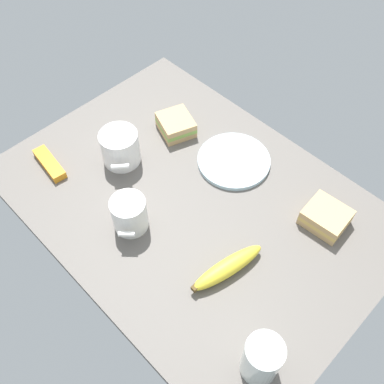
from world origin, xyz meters
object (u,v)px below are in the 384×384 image
coffee_mug_milky (129,214)px  sandwich_side (326,217)px  glass_of_milk (261,360)px  banana (228,267)px  snack_bar (50,164)px  plate_of_food (234,161)px  coffee_mug_black (120,147)px  sandwich_main (176,125)px

coffee_mug_milky → sandwich_side: size_ratio=0.94×
glass_of_milk → banana: bearing=149.2°
banana → snack_bar: banana is taller
sandwich_side → glass_of_milk: size_ratio=0.92×
plate_of_food → snack_bar: 46.35cm
coffee_mug_milky → snack_bar: 28.17cm
plate_of_food → coffee_mug_black: coffee_mug_black is taller
plate_of_food → glass_of_milk: glass_of_milk is taller
sandwich_main → sandwich_side: 45.19cm
coffee_mug_black → sandwich_main: size_ratio=1.02×
coffee_mug_milky → snack_bar: coffee_mug_milky is taller
glass_of_milk → coffee_mug_black: bearing=165.9°
plate_of_food → snack_bar: size_ratio=1.57×
plate_of_food → coffee_mug_milky: size_ratio=1.94×
plate_of_food → coffee_mug_black: bearing=-136.5°
sandwich_side → banana: size_ratio=0.56×
sandwich_main → glass_of_milk: (55.08, -31.13, 2.57)cm
coffee_mug_milky → sandwich_main: (-14.47, 27.72, -2.27)cm
coffee_mug_milky → glass_of_milk: size_ratio=0.87×
coffee_mug_milky → sandwich_main: bearing=117.6°
coffee_mug_milky → glass_of_milk: (40.61, -3.41, 0.30)cm
coffee_mug_black → glass_of_milk: (57.32, -14.38, 0.16)cm
glass_of_milk → snack_bar: bearing=180.0°
coffee_mug_black → glass_of_milk: 59.10cm
sandwich_side → snack_bar: sandwich_side is taller
coffee_mug_black → banana: size_ratio=0.64×
plate_of_food → glass_of_milk: (36.76, -33.92, 4.17)cm
snack_bar → coffee_mug_black: bearing=59.1°
coffee_mug_black → banana: coffee_mug_black is taller
sandwich_main → sandwich_side: bearing=5.1°
plate_of_food → coffee_mug_milky: coffee_mug_milky is taller
coffee_mug_black → snack_bar: coffee_mug_black is taller
coffee_mug_milky → snack_bar: size_ratio=0.81×
sandwich_main → snack_bar: size_ratio=0.97×
sandwich_main → snack_bar: (-13.28, -31.11, -1.20)cm
coffee_mug_black → snack_bar: size_ratio=0.99×
coffee_mug_black → sandwich_main: bearing=82.4°
plate_of_food → sandwich_main: 18.61cm
banana → coffee_mug_milky: bearing=-163.5°
coffee_mug_black → snack_bar: (-11.04, -14.35, -3.61)cm
sandwich_main → banana: bearing=-28.9°
snack_bar → plate_of_food: bearing=53.7°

